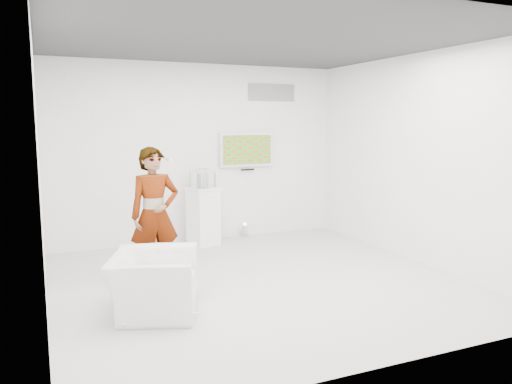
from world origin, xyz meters
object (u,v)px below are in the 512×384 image
(person, at_px, (155,215))
(floor_uplight, at_px, (245,230))
(tv, at_px, (246,150))
(armchair, at_px, (154,283))
(pedestal, at_px, (203,216))

(person, height_order, floor_uplight, person)
(tv, distance_m, floor_uplight, 1.43)
(person, distance_m, armchair, 1.21)
(tv, xyz_separation_m, pedestal, (-0.90, -0.29, -1.07))
(person, height_order, pedestal, person)
(tv, distance_m, person, 2.88)
(tv, height_order, pedestal, tv)
(tv, distance_m, pedestal, 1.43)
(pedestal, bearing_deg, armchair, -117.46)
(armchair, height_order, pedestal, pedestal)
(armchair, bearing_deg, tv, -17.61)
(person, height_order, armchair, person)
(armchair, distance_m, pedestal, 3.03)
(floor_uplight, bearing_deg, person, -137.28)
(pedestal, xyz_separation_m, floor_uplight, (0.83, 0.20, -0.36))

